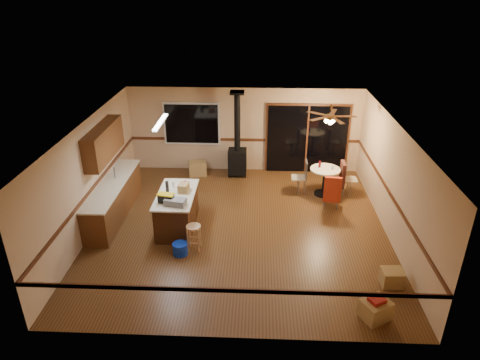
# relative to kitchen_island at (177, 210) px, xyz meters

# --- Properties ---
(floor) EXTENTS (7.00, 7.00, 0.00)m
(floor) POSITION_rel_kitchen_island_xyz_m (1.50, 0.00, -0.45)
(floor) COLOR #502F16
(floor) RESTS_ON ground
(ceiling) EXTENTS (7.00, 7.00, 0.00)m
(ceiling) POSITION_rel_kitchen_island_xyz_m (1.50, 0.00, 2.15)
(ceiling) COLOR silver
(ceiling) RESTS_ON ground
(wall_back) EXTENTS (7.00, 0.00, 7.00)m
(wall_back) POSITION_rel_kitchen_island_xyz_m (1.50, 3.50, 0.85)
(wall_back) COLOR tan
(wall_back) RESTS_ON ground
(wall_front) EXTENTS (7.00, 0.00, 7.00)m
(wall_front) POSITION_rel_kitchen_island_xyz_m (1.50, -3.50, 0.85)
(wall_front) COLOR tan
(wall_front) RESTS_ON ground
(wall_left) EXTENTS (0.00, 7.00, 7.00)m
(wall_left) POSITION_rel_kitchen_island_xyz_m (-2.00, 0.00, 0.85)
(wall_left) COLOR tan
(wall_left) RESTS_ON ground
(wall_right) EXTENTS (0.00, 7.00, 7.00)m
(wall_right) POSITION_rel_kitchen_island_xyz_m (5.00, 0.00, 0.85)
(wall_right) COLOR tan
(wall_right) RESTS_ON ground
(chair_rail) EXTENTS (7.00, 7.00, 0.08)m
(chair_rail) POSITION_rel_kitchen_island_xyz_m (1.50, 0.00, 0.55)
(chair_rail) COLOR #492412
(chair_rail) RESTS_ON ground
(window) EXTENTS (1.72, 0.10, 1.32)m
(window) POSITION_rel_kitchen_island_xyz_m (-0.10, 3.45, 1.05)
(window) COLOR black
(window) RESTS_ON ground
(sliding_door) EXTENTS (2.52, 0.10, 2.10)m
(sliding_door) POSITION_rel_kitchen_island_xyz_m (3.40, 3.45, 0.60)
(sliding_door) COLOR black
(sliding_door) RESTS_ON ground
(lower_cabinets) EXTENTS (0.60, 3.00, 0.86)m
(lower_cabinets) POSITION_rel_kitchen_island_xyz_m (-1.70, 0.50, -0.02)
(lower_cabinets) COLOR #5E3317
(lower_cabinets) RESTS_ON ground
(countertop) EXTENTS (0.64, 3.04, 0.04)m
(countertop) POSITION_rel_kitchen_island_xyz_m (-1.70, 0.50, 0.43)
(countertop) COLOR beige
(countertop) RESTS_ON lower_cabinets
(upper_cabinets) EXTENTS (0.35, 2.00, 0.80)m
(upper_cabinets) POSITION_rel_kitchen_island_xyz_m (-1.83, 0.70, 1.45)
(upper_cabinets) COLOR #5E3317
(upper_cabinets) RESTS_ON ground
(kitchen_island) EXTENTS (0.88, 1.68, 0.90)m
(kitchen_island) POSITION_rel_kitchen_island_xyz_m (0.00, 0.00, 0.00)
(kitchen_island) COLOR #391E0E
(kitchen_island) RESTS_ON ground
(wood_stove) EXTENTS (0.55, 0.50, 2.52)m
(wood_stove) POSITION_rel_kitchen_island_xyz_m (1.30, 3.05, 0.28)
(wood_stove) COLOR black
(wood_stove) RESTS_ON ground
(ceiling_fan) EXTENTS (0.24, 0.24, 0.55)m
(ceiling_fan) POSITION_rel_kitchen_island_xyz_m (3.77, 1.89, 1.76)
(ceiling_fan) COLOR brown
(ceiling_fan) RESTS_ON ceiling
(fluorescent_strip) EXTENTS (0.10, 1.20, 0.04)m
(fluorescent_strip) POSITION_rel_kitchen_island_xyz_m (-0.30, 0.30, 2.11)
(fluorescent_strip) COLOR white
(fluorescent_strip) RESTS_ON ceiling
(toolbox_grey) EXTENTS (0.52, 0.36, 0.15)m
(toolbox_grey) POSITION_rel_kitchen_island_xyz_m (0.08, -0.53, 0.52)
(toolbox_grey) COLOR slate
(toolbox_grey) RESTS_ON kitchen_island
(toolbox_black) EXTENTS (0.36, 0.24, 0.19)m
(toolbox_black) POSITION_rel_kitchen_island_xyz_m (-0.15, -0.42, 0.54)
(toolbox_black) COLOR black
(toolbox_black) RESTS_ON kitchen_island
(toolbox_yellow_lid) EXTENTS (0.40, 0.26, 0.03)m
(toolbox_yellow_lid) POSITION_rel_kitchen_island_xyz_m (-0.15, -0.42, 0.65)
(toolbox_yellow_lid) COLOR gold
(toolbox_yellow_lid) RESTS_ON toolbox_black
(box_on_island) EXTENTS (0.25, 0.32, 0.20)m
(box_on_island) POSITION_rel_kitchen_island_xyz_m (0.16, 0.14, 0.55)
(box_on_island) COLOR #9A7844
(box_on_island) RESTS_ON kitchen_island
(bottle_dark) EXTENTS (0.08, 0.08, 0.27)m
(bottle_dark) POSITION_rel_kitchen_island_xyz_m (-0.22, 0.11, 0.58)
(bottle_dark) COLOR black
(bottle_dark) RESTS_ON kitchen_island
(bottle_pink) EXTENTS (0.09, 0.09, 0.22)m
(bottle_pink) POSITION_rel_kitchen_island_xyz_m (0.18, 0.28, 0.56)
(bottle_pink) COLOR #D84C8C
(bottle_pink) RESTS_ON kitchen_island
(bottle_white) EXTENTS (0.06, 0.06, 0.17)m
(bottle_white) POSITION_rel_kitchen_island_xyz_m (-0.11, 0.33, 0.53)
(bottle_white) COLOR white
(bottle_white) RESTS_ON kitchen_island
(bar_stool) EXTENTS (0.40, 0.40, 0.59)m
(bar_stool) POSITION_rel_kitchen_island_xyz_m (0.53, -0.91, -0.16)
(bar_stool) COLOR tan
(bar_stool) RESTS_ON floor
(blue_bucket) EXTENTS (0.42, 0.42, 0.27)m
(blue_bucket) POSITION_rel_kitchen_island_xyz_m (0.25, -1.14, -0.32)
(blue_bucket) COLOR #0E31C4
(blue_bucket) RESTS_ON floor
(dining_table) EXTENTS (0.82, 0.82, 0.78)m
(dining_table) POSITION_rel_kitchen_island_xyz_m (3.77, 1.89, 0.07)
(dining_table) COLOR black
(dining_table) RESTS_ON ground
(glass_red) EXTENTS (0.07, 0.07, 0.18)m
(glass_red) POSITION_rel_kitchen_island_xyz_m (3.62, 1.99, 0.41)
(glass_red) COLOR #590C14
(glass_red) RESTS_ON dining_table
(glass_cream) EXTENTS (0.06, 0.06, 0.12)m
(glass_cream) POSITION_rel_kitchen_island_xyz_m (3.95, 1.84, 0.39)
(glass_cream) COLOR beige
(glass_cream) RESTS_ON dining_table
(chair_left) EXTENTS (0.42, 0.41, 0.51)m
(chair_left) POSITION_rel_kitchen_island_xyz_m (3.18, 1.98, 0.14)
(chair_left) COLOR tan
(chair_left) RESTS_ON ground
(chair_near) EXTENTS (0.48, 0.51, 0.70)m
(chair_near) POSITION_rel_kitchen_island_xyz_m (3.85, 1.00, 0.14)
(chair_near) COLOR tan
(chair_near) RESTS_ON ground
(chair_right) EXTENTS (0.47, 0.44, 0.70)m
(chair_right) POSITION_rel_kitchen_island_xyz_m (4.29, 1.94, 0.14)
(chair_right) COLOR tan
(chair_right) RESTS_ON ground
(box_under_window) EXTENTS (0.59, 0.51, 0.42)m
(box_under_window) POSITION_rel_kitchen_island_xyz_m (0.08, 3.04, -0.24)
(box_under_window) COLOR #9A7844
(box_under_window) RESTS_ON floor
(box_corner_a) EXTENTS (0.62, 0.59, 0.37)m
(box_corner_a) POSITION_rel_kitchen_island_xyz_m (4.05, -2.92, -0.27)
(box_corner_a) COLOR #9A7844
(box_corner_a) RESTS_ON floor
(box_corner_b) EXTENTS (0.43, 0.38, 0.33)m
(box_corner_b) POSITION_rel_kitchen_island_xyz_m (4.60, -1.97, -0.29)
(box_corner_b) COLOR #9A7844
(box_corner_b) RESTS_ON floor
(box_small_red) EXTENTS (0.34, 0.33, 0.07)m
(box_small_red) POSITION_rel_kitchen_island_xyz_m (4.05, -2.92, -0.05)
(box_small_red) COLOR maroon
(box_small_red) RESTS_ON box_corner_a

